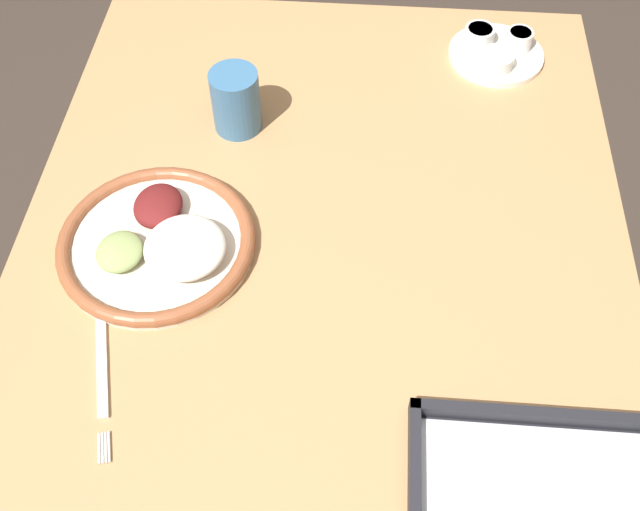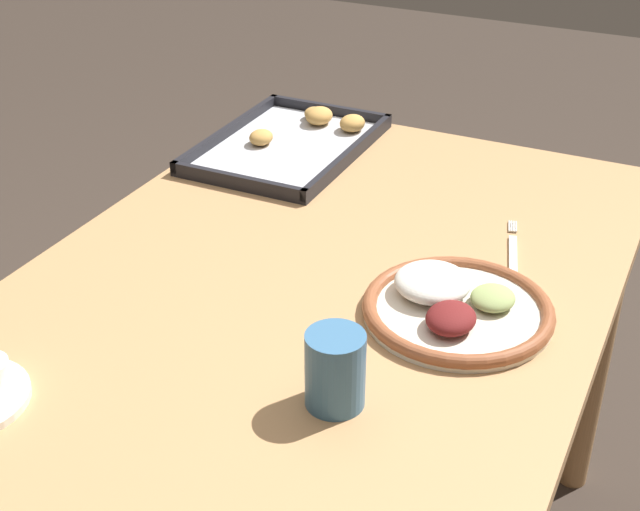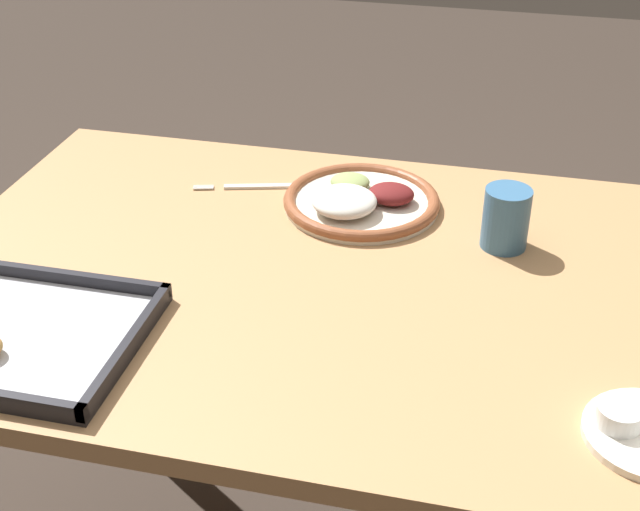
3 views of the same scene
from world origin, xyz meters
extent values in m
cube|color=#AD7F51|center=(0.00, 0.00, 0.71)|extent=(1.15, 0.81, 0.03)
cylinder|color=#AD7F51|center=(-0.53, -0.35, 0.35)|extent=(0.06, 0.06, 0.70)
cylinder|color=#AD7F51|center=(0.53, -0.35, 0.35)|extent=(0.06, 0.06, 0.70)
cylinder|color=beige|center=(-0.03, -0.21, 0.73)|extent=(0.25, 0.25, 0.01)
torus|color=brown|center=(-0.03, -0.21, 0.74)|extent=(0.26, 0.26, 0.02)
ellipsoid|color=silver|center=(-0.01, -0.17, 0.76)|extent=(0.10, 0.10, 0.04)
ellipsoid|color=maroon|center=(-0.08, -0.22, 0.75)|extent=(0.08, 0.06, 0.03)
ellipsoid|color=#8C9E5B|center=(0.00, -0.25, 0.75)|extent=(0.07, 0.06, 0.02)
cube|color=silver|center=(0.14, -0.25, 0.73)|extent=(0.16, 0.05, 0.00)
cylinder|color=silver|center=(0.25, -0.22, 0.73)|extent=(0.03, 0.01, 0.00)
cylinder|color=silver|center=(0.25, -0.22, 0.73)|extent=(0.03, 0.01, 0.00)
cylinder|color=silver|center=(0.25, -0.21, 0.73)|extent=(0.03, 0.01, 0.00)
cylinder|color=silver|center=(0.25, -0.21, 0.73)|extent=(0.03, 0.01, 0.00)
cylinder|color=silver|center=(-0.41, 0.25, 0.75)|extent=(0.05, 0.05, 0.02)
cylinder|color=#51992D|center=(-0.41, 0.25, 0.76)|extent=(0.04, 0.04, 0.01)
cube|color=black|center=(0.37, 0.12, 0.74)|extent=(0.38, 0.01, 0.02)
cube|color=black|center=(0.18, 0.25, 0.74)|extent=(0.01, 0.27, 0.02)
cylinder|color=#38668E|center=(-0.26, -0.14, 0.78)|extent=(0.07, 0.07, 0.10)
camera|label=1|loc=(0.55, 0.04, 1.51)|focal=42.00mm
camera|label=2|loc=(-1.01, -0.48, 1.40)|focal=50.00mm
camera|label=3|loc=(-0.26, 1.07, 1.43)|focal=50.00mm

